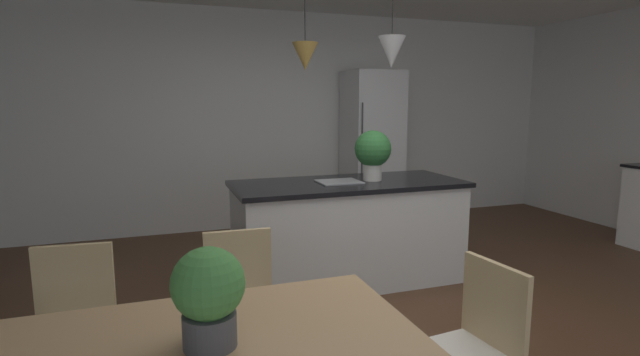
# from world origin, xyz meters

# --- Properties ---
(ground_plane) EXTENTS (10.00, 8.40, 0.04)m
(ground_plane) POSITION_xyz_m (0.00, 0.00, -0.02)
(ground_plane) COLOR #4C301E
(wall_back_kitchen) EXTENTS (10.00, 0.12, 2.70)m
(wall_back_kitchen) POSITION_xyz_m (0.00, 3.26, 1.35)
(wall_back_kitchen) COLOR silver
(wall_back_kitchen) RESTS_ON ground_plane
(chair_far_right) EXTENTS (0.42, 0.42, 0.87)m
(chair_far_right) POSITION_xyz_m (-1.06, -0.24, 0.47)
(chair_far_right) COLOR tan
(chair_far_right) RESTS_ON ground_plane
(chair_kitchen_end) EXTENTS (0.44, 0.44, 0.87)m
(chair_kitchen_end) POSITION_xyz_m (-0.17, -1.06, 0.47)
(chair_kitchen_end) COLOR tan
(chair_kitchen_end) RESTS_ON ground_plane
(chair_far_left) EXTENTS (0.43, 0.43, 0.87)m
(chair_far_left) POSITION_xyz_m (-1.90, -0.24, 0.47)
(chair_far_left) COLOR tan
(chair_far_left) RESTS_ON ground_plane
(kitchen_island) EXTENTS (2.01, 0.85, 0.91)m
(kitchen_island) POSITION_xyz_m (0.11, 1.06, 0.46)
(kitchen_island) COLOR silver
(kitchen_island) RESTS_ON ground_plane
(refrigerator) EXTENTS (0.66, 0.67, 1.98)m
(refrigerator) POSITION_xyz_m (1.18, 2.86, 0.99)
(refrigerator) COLOR silver
(refrigerator) RESTS_ON ground_plane
(pendant_over_island_main) EXTENTS (0.21, 0.21, 0.86)m
(pendant_over_island_main) POSITION_xyz_m (-0.28, 1.06, 1.95)
(pendant_over_island_main) COLOR black
(pendant_over_island_aux) EXTENTS (0.24, 0.24, 0.82)m
(pendant_over_island_aux) POSITION_xyz_m (0.50, 1.06, 2.01)
(pendant_over_island_aux) COLOR black
(potted_plant_on_island) EXTENTS (0.32, 0.32, 0.44)m
(potted_plant_on_island) POSITION_xyz_m (0.34, 1.06, 1.16)
(potted_plant_on_island) COLOR beige
(potted_plant_on_island) RESTS_ON kitchen_island
(potted_plant_on_table) EXTENTS (0.26, 0.26, 0.36)m
(potted_plant_on_table) POSITION_xyz_m (-1.32, -1.10, 0.92)
(potted_plant_on_table) COLOR #4C4C51
(potted_plant_on_table) RESTS_ON dining_table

